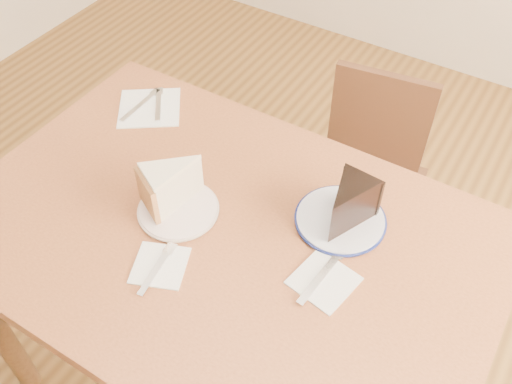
% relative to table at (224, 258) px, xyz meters
% --- Properties ---
extents(ground, '(4.00, 4.00, 0.00)m').
position_rel_table_xyz_m(ground, '(0.00, 0.00, -0.65)').
color(ground, '#492E13').
rests_on(ground, ground).
extents(table, '(1.20, 0.80, 0.75)m').
position_rel_table_xyz_m(table, '(0.00, 0.00, 0.00)').
color(table, '#582C18').
rests_on(table, ground).
extents(chair_far, '(0.42, 0.42, 0.75)m').
position_rel_table_xyz_m(chair_far, '(0.10, 0.63, -0.23)').
color(chair_far, black).
rests_on(chair_far, ground).
extents(plate_cream, '(0.18, 0.18, 0.01)m').
position_rel_table_xyz_m(plate_cream, '(-0.12, -0.00, 0.10)').
color(plate_cream, silver).
rests_on(plate_cream, table).
extents(plate_navy, '(0.20, 0.20, 0.01)m').
position_rel_table_xyz_m(plate_navy, '(0.21, 0.16, 0.10)').
color(plate_navy, white).
rests_on(plate_navy, table).
extents(carrot_cake, '(0.14, 0.16, 0.10)m').
position_rel_table_xyz_m(carrot_cake, '(-0.13, 0.02, 0.16)').
color(carrot_cake, beige).
rests_on(carrot_cake, plate_cream).
extents(chocolate_cake, '(0.10, 0.14, 0.10)m').
position_rel_table_xyz_m(chocolate_cake, '(0.22, 0.15, 0.16)').
color(chocolate_cake, black).
rests_on(chocolate_cake, plate_navy).
extents(napkin_cream, '(0.14, 0.14, 0.00)m').
position_rel_table_xyz_m(napkin_cream, '(-0.06, -0.15, 0.10)').
color(napkin_cream, white).
rests_on(napkin_cream, table).
extents(napkin_navy, '(0.14, 0.14, 0.00)m').
position_rel_table_xyz_m(napkin_navy, '(0.25, 0.00, 0.10)').
color(napkin_navy, white).
rests_on(napkin_navy, table).
extents(napkin_spare, '(0.23, 0.23, 0.00)m').
position_rel_table_xyz_m(napkin_spare, '(-0.41, 0.25, 0.10)').
color(napkin_spare, white).
rests_on(napkin_spare, table).
extents(fork_cream, '(0.04, 0.14, 0.00)m').
position_rel_table_xyz_m(fork_cream, '(-0.06, -0.16, 0.10)').
color(fork_cream, silver).
rests_on(fork_cream, napkin_cream).
extents(knife_navy, '(0.03, 0.17, 0.00)m').
position_rel_table_xyz_m(knife_navy, '(0.24, 0.01, 0.10)').
color(knife_navy, silver).
rests_on(knife_navy, napkin_navy).
extents(fork_spare, '(0.09, 0.12, 0.00)m').
position_rel_table_xyz_m(fork_spare, '(-0.39, 0.27, 0.10)').
color(fork_spare, silver).
rests_on(fork_spare, napkin_spare).
extents(knife_spare, '(0.01, 0.16, 0.00)m').
position_rel_table_xyz_m(knife_spare, '(-0.43, 0.25, 0.10)').
color(knife_spare, silver).
rests_on(knife_spare, napkin_spare).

